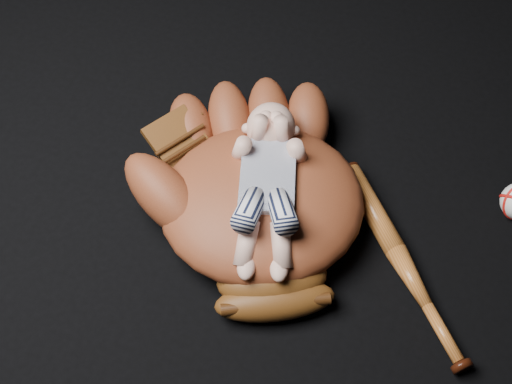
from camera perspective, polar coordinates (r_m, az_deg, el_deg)
baseball_glove at (r=1.32m, az=0.47°, el=-0.37°), size 0.66×0.70×0.17m
newborn_baby at (r=1.27m, az=0.89°, el=0.25°), size 0.24×0.38×0.14m
baseball_bat at (r=1.35m, az=11.62°, el=-5.51°), size 0.32×0.37×0.04m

